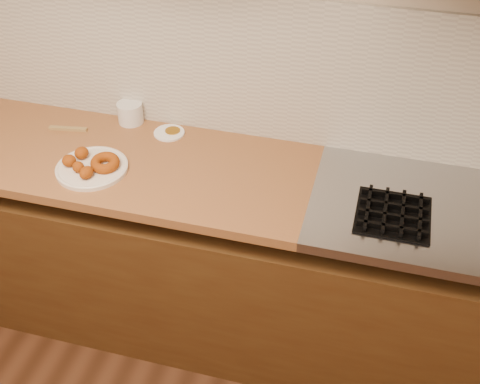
% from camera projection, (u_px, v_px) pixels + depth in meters
% --- Properties ---
extents(wall_back, '(4.00, 0.02, 2.70)m').
position_uv_depth(wall_back, '(206.00, 26.00, 2.30)').
color(wall_back, '#B3A28B').
rests_on(wall_back, ground).
extents(base_cabinet, '(3.60, 0.60, 0.77)m').
position_uv_depth(base_cabinet, '(192.00, 261.00, 2.66)').
color(base_cabinet, '#482F15').
rests_on(base_cabinet, floor).
extents(butcher_block, '(2.30, 0.62, 0.04)m').
position_uv_depth(butcher_block, '(38.00, 147.00, 2.49)').
color(butcher_block, '#9C673A').
rests_on(butcher_block, base_cabinet).
extents(backsplash, '(3.60, 0.02, 0.60)m').
position_uv_depth(backsplash, '(206.00, 63.00, 2.38)').
color(backsplash, '#B9B5A6').
rests_on(backsplash, wall_back).
extents(donut_plate, '(0.28, 0.28, 0.02)m').
position_uv_depth(donut_plate, '(92.00, 168.00, 2.33)').
color(donut_plate, silver).
rests_on(donut_plate, butcher_block).
extents(ring_donut, '(0.15, 0.15, 0.05)m').
position_uv_depth(ring_donut, '(105.00, 163.00, 2.31)').
color(ring_donut, '#8A3E0B').
rests_on(ring_donut, donut_plate).
extents(fried_dough_chunks, '(0.16, 0.18, 0.05)m').
position_uv_depth(fried_dough_chunks, '(79.00, 163.00, 2.30)').
color(fried_dough_chunks, '#8A3E0B').
rests_on(fried_dough_chunks, donut_plate).
extents(plastic_tub, '(0.11, 0.11, 0.09)m').
position_uv_depth(plastic_tub, '(130.00, 113.00, 2.58)').
color(plastic_tub, silver).
rests_on(plastic_tub, butcher_block).
extents(tub_lid, '(0.15, 0.15, 0.01)m').
position_uv_depth(tub_lid, '(169.00, 133.00, 2.53)').
color(tub_lid, white).
rests_on(tub_lid, butcher_block).
extents(brass_jar_lid, '(0.08, 0.08, 0.01)m').
position_uv_depth(brass_jar_lid, '(173.00, 131.00, 2.54)').
color(brass_jar_lid, '#A4731F').
rests_on(brass_jar_lid, butcher_block).
extents(wooden_utensil, '(0.17, 0.05, 0.01)m').
position_uv_depth(wooden_utensil, '(68.00, 129.00, 2.55)').
color(wooden_utensil, olive).
rests_on(wooden_utensil, butcher_block).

